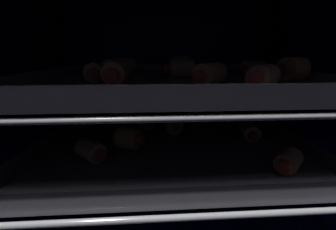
{
  "coord_description": "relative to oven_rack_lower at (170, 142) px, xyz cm",
  "views": [
    {
      "loc": [
        -2.24,
        -33.02,
        27.37
      ],
      "look_at": [
        0.0,
        5.28,
        15.25
      ],
      "focal_mm": 20.87,
      "sensor_mm": 36.0,
      "label": 1
    }
  ],
  "objects": [
    {
      "name": "pig_in_blanket_lower_8",
      "position": [
        16.1,
        4.84,
        2.43
      ],
      "size": [
        5.41,
        3.52,
        2.44
      ],
      "rotation": [
        0.0,
        0.0,
        5.1
      ],
      "color": "tan",
      "rests_on": "baking_tray_lower"
    },
    {
      "name": "pig_in_blanket_upper_2",
      "position": [
        -8.69,
        8.2,
        13.38
      ],
      "size": [
        5.68,
        4.32,
        2.93
      ],
      "rotation": [
        0.0,
        0.0,
        1.99
      ],
      "color": "tan",
      "rests_on": "baking_tray_upper"
    },
    {
      "name": "pig_in_blanket_upper_8",
      "position": [
        -9.55,
        13.89,
        13.25
      ],
      "size": [
        5.8,
        2.75,
        2.67
      ],
      "rotation": [
        0.0,
        0.0,
        4.69
      ],
      "color": "tan",
      "rests_on": "baking_tray_upper"
    },
    {
      "name": "baking_tray_lower",
      "position": [
        0.0,
        -0.0,
        0.98
      ],
      "size": [
        41.42,
        33.96,
        2.72
      ],
      "color": "#4C4C51",
      "rests_on": "oven_rack_lower"
    },
    {
      "name": "oven_wall_back",
      "position": [
        0.0,
        20.62,
        9.24
      ],
      "size": [
        51.17,
        1.2,
        41.92
      ],
      "primitive_type": "cube",
      "color": "#0C1138",
      "rests_on": "ground_plane"
    },
    {
      "name": "pig_in_blanket_lower_2",
      "position": [
        -5.08,
        4.63,
        2.49
      ],
      "size": [
        4.9,
        5.44,
        2.56
      ],
      "rotation": [
        0.0,
        0.0,
        3.84
      ],
      "color": "tan",
      "rests_on": "baking_tray_lower"
    },
    {
      "name": "pig_in_blanket_upper_1",
      "position": [
        -9.13,
        -0.43,
        13.36
      ],
      "size": [
        3.57,
        6.04,
        2.88
      ],
      "rotation": [
        0.0,
        0.0,
        6.06
      ],
      "color": "tan",
      "rests_on": "baking_tray_upper"
    },
    {
      "name": "pig_in_blanket_lower_5",
      "position": [
        -16.84,
        5.09,
        2.75
      ],
      "size": [
        4.16,
        4.84,
        3.08
      ],
      "rotation": [
        0.0,
        0.0,
        2.57
      ],
      "color": "tan",
      "rests_on": "baking_tray_lower"
    },
    {
      "name": "pig_in_blanket_lower_0",
      "position": [
        14.46,
        -11.91,
        2.54
      ],
      "size": [
        4.83,
        4.53,
        2.66
      ],
      "rotation": [
        0.0,
        0.0,
        5.44
      ],
      "color": "tan",
      "rests_on": "baking_tray_lower"
    },
    {
      "name": "pig_in_blanket_lower_6",
      "position": [
        0.69,
        1.69,
        2.86
      ],
      "size": [
        3.86,
        4.57,
        3.31
      ],
      "rotation": [
        0.0,
        0.0,
        3.35
      ],
      "color": "tan",
      "rests_on": "baking_tray_lower"
    },
    {
      "name": "baking_tray_upper",
      "position": [
        0.0,
        -0.0,
        11.47
      ],
      "size": [
        41.42,
        33.96,
        2.3
      ],
      "color": "gray",
      "rests_on": "oven_rack_upper"
    },
    {
      "name": "pig_in_blanket_lower_3",
      "position": [
        13.91,
        -2.05,
        2.63
      ],
      "size": [
        3.32,
        6.14,
        2.85
      ],
      "rotation": [
        0.0,
        0.0,
        6.15
      ],
      "color": "tan",
      "rests_on": "baking_tray_lower"
    },
    {
      "name": "pig_in_blanket_upper_3",
      "position": [
        9.72,
        -11.56,
        13.2
      ],
      "size": [
        5.32,
        5.25,
        2.57
      ],
      "rotation": [
        0.0,
        0.0,
        2.35
      ],
      "color": "tan",
      "rests_on": "baking_tray_upper"
    },
    {
      "name": "pig_in_blanket_upper_5",
      "position": [
        17.0,
        -5.83,
        13.56
      ],
      "size": [
        4.63,
        3.97,
        3.29
      ],
      "rotation": [
        0.0,
        0.0,
        1.87
      ],
      "color": "#D8A956",
      "rests_on": "baking_tray_upper"
    },
    {
      "name": "pig_in_blanket_lower_9",
      "position": [
        -11.66,
        -7.81,
        2.61
      ],
      "size": [
        5.08,
        4.58,
        2.8
      ],
      "rotation": [
        0.0,
        0.0,
        0.88
      ],
      "color": "tan",
      "rests_on": "baking_tray_lower"
    },
    {
      "name": "pig_in_blanket_upper_9",
      "position": [
        1.78,
        -1.24,
        13.32
      ],
      "size": [
        5.87,
        3.02,
        2.8
      ],
      "rotation": [
        0.0,
        0.0,
        1.63
      ],
      "color": "tan",
      "rests_on": "baking_tray_upper"
    },
    {
      "name": "pig_in_blanket_upper_4",
      "position": [
        -10.66,
        -5.11,
        13.2
      ],
      "size": [
        3.15,
        5.73,
        2.56
      ],
      "rotation": [
        0.0,
        0.0,
        0.17
      ],
      "color": "tan",
      "rests_on": "baking_tray_upper"
    },
    {
      "name": "pig_in_blanket_lower_1",
      "position": [
        11.66,
        9.46,
        2.58
      ],
      "size": [
        3.82,
        5.58,
        2.74
      ],
      "rotation": [
        0.0,
        0.0,
        5.94
      ],
      "color": "tan",
      "rests_on": "baking_tray_lower"
    },
    {
      "name": "oven_rack_lower",
      "position": [
        0.0,
        0.0,
        0.0
      ],
      "size": [
        46.56,
        39.24,
        0.68
      ],
      "color": "slate"
    },
    {
      "name": "ground_plane",
      "position": [
        0.0,
        -0.0,
        -12.32
      ],
      "size": [
        51.17,
        42.44,
        1.2
      ],
      "primitive_type": "cube",
      "color": "#0C1138"
    },
    {
      "name": "oven_wall_left",
      "position": [
        -24.99,
        -0.0,
        9.24
      ],
      "size": [
        1.2,
        40.04,
        41.92
      ],
      "primitive_type": "cube",
      "color": "#0C1138",
      "rests_on": "ground_plane"
    },
    {
      "name": "pig_in_blanket_lower_7",
      "position": [
        -10.08,
        8.29,
        2.49
      ],
      "size": [
        4.65,
        3.33,
        2.57
      ],
      "rotation": [
        0.0,
        0.0,
        5.0
      ],
      "color": "tan",
      "rests_on": "baking_tray_lower"
    },
    {
      "name": "oven_rack_upper",
      "position": [
        0.0,
        -0.0,
        10.54
      ],
      "size": [
        46.46,
        39.24,
        0.58
      ],
      "color": "slate"
    },
    {
      "name": "pig_in_blanket_upper_6",
      "position": [
        15.62,
        3.07,
        13.17
      ],
      "size": [
        5.3,
        3.98,
        2.51
      ],
      "rotation": [
        0.0,
        0.0,
        5.15
      ],
      "color": "tan",
      "rests_on": "baking_tray_upper"
    },
    {
      "name": "pig_in_blanket_lower_4",
      "position": [
        6.42,
        8.81,
        2.57
      ],
      "size": [
        5.61,
        3.46,
        2.72
      ],
      "rotation": [
        0.0,
        0.0,
        1.77
      ],
      "color": "tan",
      "rests_on": "baking_tray_lower"
    },
    {
      "name": "pig_in_blanket_upper_7",
      "position": [
        2.54,
        6.2,
        13.59
      ],
      "size": [
        4.92,
        4.81,
        3.35
      ],
      "rotation": [
        0.0,
        0.0,
        3.95
      ],
      "color": "tan",
      "rests_on": "baking_tray_upper"
    },
    {
      "name": "oven_wall_right",
      "position": [
        24.99,
        -0.0,
        9.24
      ],
      "size": [
        1.2,
        40.04,
        41.92
      ],
      "primitive_type": "cube",
      "color": "#0C1138",
      "rests_on": "ground_plane"
    },
    {
      "name": "pig_in_blanket_upper_0",
      "position": [
        4.23,
        -9.32,
        13.25
      ],
      "size": [
        5.23,
        5.53,
        2.67
      ],
      "rotation": [
        0.0,
        0.0,
        2.4
      ],
      "color": "tan",
      "rests_on": "baking_tray_upper"
    },
    {
      "name": "pig_in_blanket_upper_10",
      "position": [
        -7.25,
        -8.27,
        13.33
      ],
      "size": [
        2.9,
        5.48,
        2.82
      ],
      "rotation": [
        0.0,
        0.0,
        6.25
      ],
      "color": "tan",
      "rests_on": "baking_tray_upper"
    },
    {
      "name": "pig_in_blanket_lower_10",
      "position": [
        -6.85,
        -4.54,
        2.89
      ],
      "size": [
        5.19,
        4.15,
        3.37
      ],
      "rotation": [
        0.0,
        0.0,
        1.27
      ],
      "color": "tan",
      "rests_on": "baking_tray_lower"
    }
  ]
}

